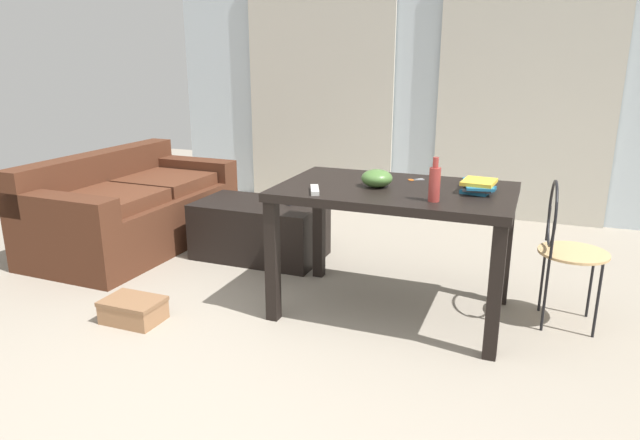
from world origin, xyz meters
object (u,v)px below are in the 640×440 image
(bottle_near, at_px, (435,183))
(tv_remote_on_table, at_px, (315,190))
(wire_chair, at_px, (563,238))
(bowl, at_px, (377,178))
(book_stack, at_px, (478,186))
(craft_table, at_px, (395,205))
(scissors, at_px, (414,180))
(shoebox, at_px, (133,310))
(couch, at_px, (131,209))
(tv_remote_primary, at_px, (296,202))
(coffee_table, at_px, (260,230))

(bottle_near, bearing_deg, tv_remote_on_table, -176.97)
(wire_chair, height_order, bowl, bowl)
(book_stack, bearing_deg, craft_table, -172.52)
(scissors, distance_m, shoebox, 1.84)
(craft_table, bearing_deg, wire_chair, 11.82)
(bottle_near, bearing_deg, couch, 164.98)
(bowl, bearing_deg, tv_remote_primary, 139.97)
(couch, distance_m, wire_chair, 3.23)
(shoebox, bearing_deg, book_stack, 22.44)
(couch, distance_m, shoebox, 1.48)
(couch, relative_size, coffee_table, 1.80)
(craft_table, distance_m, tv_remote_on_table, 0.49)
(craft_table, distance_m, bowl, 0.19)
(tv_remote_primary, bearing_deg, couch, -148.57)
(craft_table, distance_m, wire_chair, 0.96)
(bottle_near, bearing_deg, tv_remote_primary, 142.78)
(bowl, bearing_deg, wire_chair, 11.89)
(coffee_table, bearing_deg, bottle_near, -29.17)
(coffee_table, bearing_deg, wire_chair, -10.14)
(tv_remote_primary, height_order, shoebox, tv_remote_primary)
(bottle_near, bearing_deg, wire_chair, 33.17)
(craft_table, height_order, book_stack, book_stack)
(wire_chair, relative_size, tv_remote_primary, 4.75)
(craft_table, xyz_separation_m, tv_remote_primary, (-0.92, 0.66, -0.23))
(book_stack, bearing_deg, tv_remote_on_table, -158.54)
(bottle_near, distance_m, tv_remote_on_table, 0.66)
(tv_remote_on_table, distance_m, tv_remote_primary, 1.13)
(couch, relative_size, craft_table, 1.29)
(bottle_near, xyz_separation_m, scissors, (-0.21, 0.47, -0.09))
(bottle_near, distance_m, tv_remote_primary, 1.55)
(book_stack, xyz_separation_m, scissors, (-0.40, 0.17, -0.03))
(book_stack, bearing_deg, bowl, -171.57)
(couch, relative_size, book_stack, 5.50)
(scissors, xyz_separation_m, shoebox, (-1.43, -0.93, -0.71))
(tv_remote_primary, bearing_deg, tv_remote_on_table, -38.00)
(book_stack, distance_m, tv_remote_primary, 1.54)
(couch, bearing_deg, coffee_table, 6.53)
(craft_table, bearing_deg, tv_remote_on_table, -145.08)
(bottle_near, height_order, shoebox, bottle_near)
(tv_remote_on_table, xyz_separation_m, scissors, (0.45, 0.51, -0.01))
(coffee_table, distance_m, shoebox, 1.29)
(bottle_near, bearing_deg, shoebox, -164.41)
(coffee_table, relative_size, bowl, 5.31)
(couch, relative_size, tv_remote_on_table, 9.32)
(bowl, bearing_deg, scissors, 57.59)
(couch, bearing_deg, shoebox, -51.28)
(craft_table, bearing_deg, tv_remote_primary, 144.32)
(craft_table, distance_m, scissors, 0.26)
(bowl, distance_m, tv_remote_on_table, 0.38)
(couch, bearing_deg, bottle_near, -15.02)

